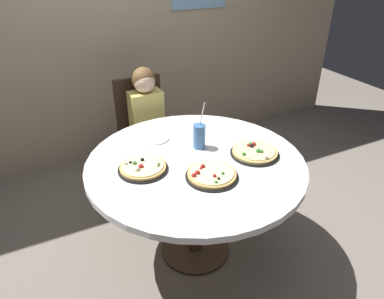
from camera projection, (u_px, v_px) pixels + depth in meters
The scene contains 10 objects.
ground_plane at pixel (195, 249), 2.54m from camera, with size 8.00×8.00×0.00m, color slate.
wall_with_window at pixel (112, 3), 3.09m from camera, with size 5.20×0.14×2.90m.
dining_table at pixel (196, 172), 2.20m from camera, with size 1.34×1.34×0.75m.
chair_wooden at pixel (143, 127), 3.05m from camera, with size 0.40×0.40×0.95m.
diner_child at pixel (151, 141), 2.93m from camera, with size 0.26×0.41×1.08m.
pizza_veggie at pixel (211, 175), 1.99m from camera, with size 0.30×0.30×0.05m.
pizza_cheese at pixel (143, 168), 2.06m from camera, with size 0.29×0.29×0.05m.
pizza_pepperoni at pixel (255, 152), 2.21m from camera, with size 0.31×0.31×0.05m.
soda_cup at pixel (199, 136), 2.26m from camera, with size 0.08×0.08×0.31m.
plate_small at pixel (156, 139), 2.39m from camera, with size 0.18×0.18×0.01m, color white.
Camera 1 is at (-0.83, -1.64, 1.89)m, focal length 33.07 mm.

